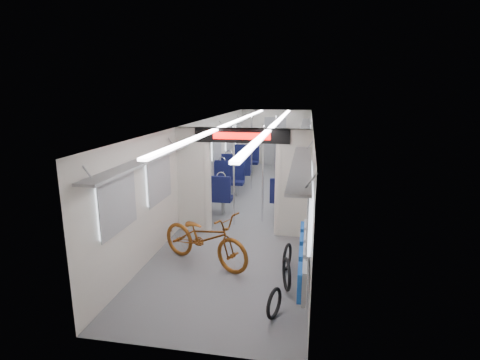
% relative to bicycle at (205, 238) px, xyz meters
% --- Properties ---
extents(carriage, '(12.00, 12.02, 2.31)m').
position_rel_bicycle_xyz_m(carriage, '(0.39, 3.41, 1.00)').
color(carriage, '#515456').
rests_on(carriage, ground).
extents(bicycle, '(2.00, 1.40, 1.00)m').
position_rel_bicycle_xyz_m(bicycle, '(0.00, 0.00, 0.00)').
color(bicycle, brown).
rests_on(bicycle, ground).
extents(flip_bench, '(0.12, 2.08, 0.49)m').
position_rel_bicycle_xyz_m(flip_bench, '(1.75, -0.65, 0.08)').
color(flip_bench, gray).
rests_on(flip_bench, carriage).
extents(bike_hoop_a, '(0.19, 0.43, 0.44)m').
position_rel_bicycle_xyz_m(bike_hoop_a, '(1.38, -1.45, -0.30)').
color(bike_hoop_a, black).
rests_on(bike_hoop_a, ground).
extents(bike_hoop_b, '(0.18, 0.53, 0.53)m').
position_rel_bicycle_xyz_m(bike_hoop_b, '(1.50, -0.66, -0.26)').
color(bike_hoop_b, black).
rests_on(bike_hoop_b, ground).
extents(bike_hoop_c, '(0.15, 0.48, 0.48)m').
position_rel_bicycle_xyz_m(bike_hoop_c, '(1.47, 0.03, -0.28)').
color(bike_hoop_c, black).
rests_on(bike_hoop_c, ground).
extents(seat_bay_near_left, '(0.93, 2.18, 1.13)m').
position_rel_bicycle_xyz_m(seat_bay_near_left, '(-0.54, 3.70, 0.06)').
color(seat_bay_near_left, '#0C0F35').
rests_on(seat_bay_near_left, ground).
extents(seat_bay_near_right, '(0.90, 2.03, 1.09)m').
position_rel_bicycle_xyz_m(seat_bay_near_right, '(1.33, 3.80, 0.04)').
color(seat_bay_near_right, '#0C0F35').
rests_on(seat_bay_near_right, ground).
extents(seat_bay_far_left, '(0.96, 2.32, 1.18)m').
position_rel_bicycle_xyz_m(seat_bay_far_left, '(-0.54, 6.87, 0.08)').
color(seat_bay_far_left, '#0C0F35').
rests_on(seat_bay_far_left, ground).
extents(seat_bay_far_right, '(0.91, 2.09, 1.10)m').
position_rel_bicycle_xyz_m(seat_bay_far_right, '(1.33, 7.28, 0.05)').
color(seat_bay_far_right, '#0C0F35').
rests_on(seat_bay_far_right, ground).
extents(stanchion_near_left, '(0.05, 0.05, 2.30)m').
position_rel_bicycle_xyz_m(stanchion_near_left, '(0.12, 2.09, 0.65)').
color(stanchion_near_left, silver).
rests_on(stanchion_near_left, ground).
extents(stanchion_near_right, '(0.04, 0.04, 2.30)m').
position_rel_bicycle_xyz_m(stanchion_near_right, '(0.74, 2.43, 0.65)').
color(stanchion_near_right, silver).
rests_on(stanchion_near_right, ground).
extents(stanchion_far_left, '(0.04, 0.04, 2.30)m').
position_rel_bicycle_xyz_m(stanchion_far_left, '(0.03, 5.42, 0.65)').
color(stanchion_far_left, silver).
rests_on(stanchion_far_left, ground).
extents(stanchion_far_right, '(0.04, 0.04, 2.30)m').
position_rel_bicycle_xyz_m(stanchion_far_right, '(0.74, 5.76, 0.65)').
color(stanchion_far_right, silver).
rests_on(stanchion_far_right, ground).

